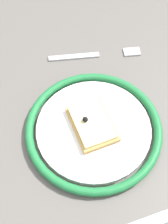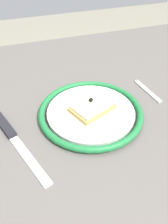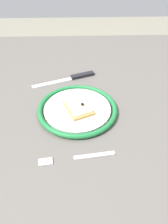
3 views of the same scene
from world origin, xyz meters
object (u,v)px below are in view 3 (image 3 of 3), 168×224
object	(u,v)px
dining_table	(74,134)
fork	(76,158)
plate	(77,109)
pizza_slice_near	(78,107)
knife	(74,77)

from	to	relation	value
dining_table	fork	bearing A→B (deg)	-176.76
plate	fork	bearing A→B (deg)	178.63
pizza_slice_near	knife	xyz separation A→B (m)	(0.20, 0.01, -0.02)
dining_table	knife	xyz separation A→B (m)	(0.21, -0.00, 0.09)
plate	dining_table	bearing A→B (deg)	148.43
dining_table	plate	size ratio (longest dim) A/B	4.71
dining_table	knife	world-z (taller)	knife
knife	fork	bearing A→B (deg)	-179.24
dining_table	pizza_slice_near	xyz separation A→B (m)	(0.02, -0.02, 0.10)
dining_table	knife	bearing A→B (deg)	-1.15
fork	pizza_slice_near	bearing A→B (deg)	-2.36
fork	knife	bearing A→B (deg)	0.76
dining_table	fork	size ratio (longest dim) A/B	5.91
dining_table	fork	xyz separation A→B (m)	(-0.16, -0.01, 0.08)
plate	pizza_slice_near	bearing A→B (deg)	-141.52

